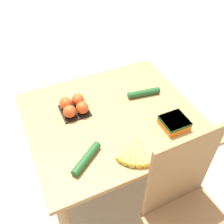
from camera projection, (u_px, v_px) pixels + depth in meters
ground_plane at (112, 179)px, 2.12m from camera, size 12.00×12.00×0.00m
dining_table at (112, 128)px, 1.69m from camera, size 1.03×0.90×0.73m
chair at (186, 214)px, 1.38m from camera, size 0.43×0.41×1.02m
banana_bunch at (134, 152)px, 1.39m from camera, size 0.17×0.18×0.04m
tomato_pack at (74, 106)px, 1.61m from camera, size 0.17×0.17×0.09m
carrot_bag at (174, 122)px, 1.53m from camera, size 0.15×0.14×0.06m
cucumber_near at (144, 93)px, 1.74m from camera, size 0.22×0.07×0.04m
cucumber_far at (86, 158)px, 1.36m from camera, size 0.20×0.16×0.04m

